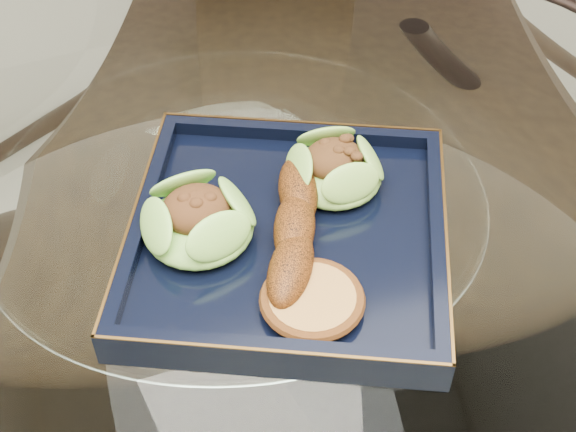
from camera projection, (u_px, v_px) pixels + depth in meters
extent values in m
cylinder|color=white|center=(239.00, 237.00, 0.72)|extent=(1.10, 1.10, 0.01)
torus|color=black|center=(239.00, 237.00, 0.72)|extent=(1.13, 1.13, 0.02)
cylinder|color=black|center=(386.00, 241.00, 1.24)|extent=(0.04, 0.04, 0.75)
cylinder|color=black|center=(14.00, 318.00, 1.13)|extent=(0.04, 0.04, 0.75)
cube|color=#311F10|center=(303.00, 181.00, 1.14)|extent=(0.57, 0.57, 0.04)
cylinder|color=#311F10|center=(168.00, 392.00, 1.20)|extent=(0.03, 0.03, 0.48)
cylinder|color=#311F10|center=(425.00, 403.00, 1.19)|extent=(0.03, 0.03, 0.48)
cylinder|color=#311F10|center=(200.00, 210.00, 1.47)|extent=(0.03, 0.03, 0.48)
cylinder|color=#311F10|center=(411.00, 218.00, 1.46)|extent=(0.03, 0.03, 0.48)
cube|color=black|center=(288.00, 240.00, 0.70)|extent=(0.35, 0.35, 0.02)
ellipsoid|color=#58A12E|center=(198.00, 223.00, 0.68)|extent=(0.11, 0.11, 0.03)
ellipsoid|color=#61952B|center=(334.00, 171.00, 0.72)|extent=(0.11, 0.11, 0.03)
ellipsoid|color=#662F0A|center=(295.00, 227.00, 0.67)|extent=(0.09, 0.17, 0.03)
cylinder|color=#BC883E|center=(312.00, 301.00, 0.63)|extent=(0.09, 0.09, 0.01)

